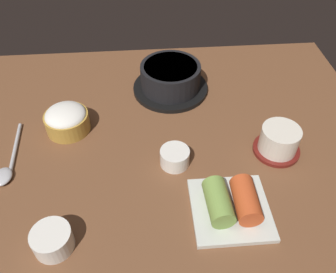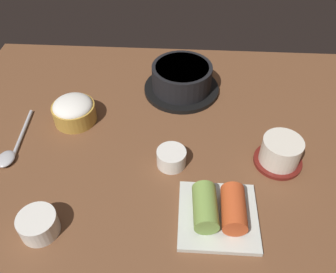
# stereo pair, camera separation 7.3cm
# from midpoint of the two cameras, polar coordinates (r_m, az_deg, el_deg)

# --- Properties ---
(dining_table) EXTENTS (1.00, 0.76, 0.02)m
(dining_table) POSITION_cam_midpoint_polar(r_m,az_deg,el_deg) (0.78, -4.30, -1.28)
(dining_table) COLOR brown
(dining_table) RESTS_ON ground
(stone_pot) EXTENTS (0.19, 0.19, 0.07)m
(stone_pot) POSITION_cam_midpoint_polar(r_m,az_deg,el_deg) (0.88, -2.00, 9.35)
(stone_pot) COLOR black
(stone_pot) RESTS_ON dining_table
(rice_bowl) EXTENTS (0.10, 0.10, 0.06)m
(rice_bowl) POSITION_cam_midpoint_polar(r_m,az_deg,el_deg) (0.81, -18.69, 2.55)
(rice_bowl) COLOR #B78C38
(rice_bowl) RESTS_ON dining_table
(tea_cup_with_saucer) EXTENTS (0.10, 0.10, 0.06)m
(tea_cup_with_saucer) POSITION_cam_midpoint_polar(r_m,az_deg,el_deg) (0.75, 14.98, -0.83)
(tea_cup_with_saucer) COLOR maroon
(tea_cup_with_saucer) RESTS_ON dining_table
(banchan_cup_center) EXTENTS (0.06, 0.06, 0.04)m
(banchan_cup_center) POSITION_cam_midpoint_polar(r_m,az_deg,el_deg) (0.71, -1.86, -3.48)
(banchan_cup_center) COLOR white
(banchan_cup_center) RESTS_ON dining_table
(kimchi_plate) EXTENTS (0.14, 0.14, 0.05)m
(kimchi_plate) POSITION_cam_midpoint_polar(r_m,az_deg,el_deg) (0.64, 7.03, -11.07)
(kimchi_plate) COLOR silver
(kimchi_plate) RESTS_ON dining_table
(side_bowl_near) EXTENTS (0.07, 0.07, 0.04)m
(side_bowl_near) POSITION_cam_midpoint_polar(r_m,az_deg,el_deg) (0.64, -21.62, -15.55)
(side_bowl_near) COLOR white
(side_bowl_near) RESTS_ON dining_table
(spoon) EXTENTS (0.04, 0.18, 0.01)m
(spoon) POSITION_cam_midpoint_polar(r_m,az_deg,el_deg) (0.79, -27.23, -4.63)
(spoon) COLOR #B7B7BC
(spoon) RESTS_ON dining_table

